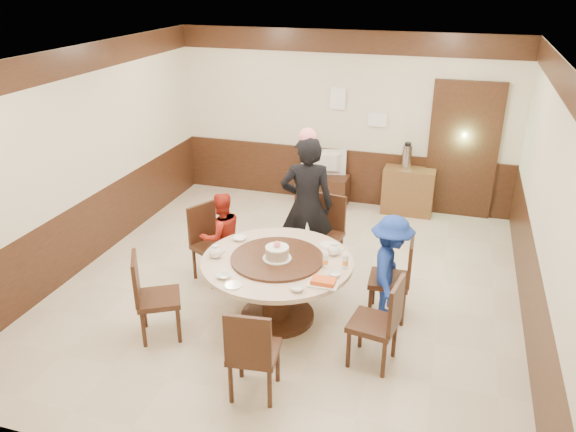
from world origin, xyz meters
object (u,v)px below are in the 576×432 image
(person_red, at_px, (222,236))
(thermos, at_px, (407,157))
(banquet_table, at_px, (277,277))
(side_cabinet, at_px, (408,191))
(television, at_px, (323,163))
(tv_stand, at_px, (323,190))
(person_standing, at_px, (307,206))
(person_blue, at_px, (390,270))
(shrimp_platter, at_px, (323,282))
(birthday_cake, at_px, (277,253))

(person_red, height_order, thermos, person_red)
(banquet_table, bearing_deg, side_cabinet, 72.98)
(television, bearing_deg, tv_stand, 169.07)
(person_standing, xyz_separation_m, side_cabinet, (1.06, 2.31, -0.54))
(person_red, bearing_deg, thermos, -169.93)
(banquet_table, relative_size, person_red, 1.43)
(side_cabinet, bearing_deg, person_blue, -87.86)
(tv_stand, distance_m, television, 0.47)
(shrimp_platter, bearing_deg, person_blue, 51.43)
(thermos, bearing_deg, banquet_table, -105.99)
(banquet_table, distance_m, person_standing, 1.23)
(person_standing, height_order, shrimp_platter, person_standing)
(television, xyz_separation_m, side_cabinet, (1.40, 0.03, -0.34))
(birthday_cake, relative_size, shrimp_platter, 1.05)
(person_blue, relative_size, thermos, 3.31)
(birthday_cake, bearing_deg, side_cabinet, 73.27)
(person_standing, distance_m, television, 2.32)
(side_cabinet, bearing_deg, birthday_cake, -106.73)
(banquet_table, distance_m, thermos, 3.65)
(person_blue, height_order, tv_stand, person_blue)
(banquet_table, relative_size, person_standing, 0.91)
(person_standing, height_order, side_cabinet, person_standing)
(shrimp_platter, relative_size, side_cabinet, 0.38)
(tv_stand, height_order, television, television)
(person_blue, xyz_separation_m, thermos, (-0.18, 3.13, 0.31))
(person_standing, distance_m, tv_stand, 2.40)
(person_red, xyz_separation_m, shrimp_platter, (1.56, -1.04, 0.20))
(person_blue, height_order, side_cabinet, person_blue)
(birthday_cake, distance_m, television, 3.51)
(person_blue, xyz_separation_m, birthday_cake, (-1.17, -0.39, 0.22))
(birthday_cake, distance_m, side_cabinet, 3.70)
(person_standing, xyz_separation_m, shrimp_platter, (0.60, -1.54, -0.14))
(birthday_cake, xyz_separation_m, tv_stand, (-0.35, 3.49, -0.60))
(person_standing, bearing_deg, birthday_cake, 75.67)
(person_red, xyz_separation_m, tv_stand, (0.62, 2.78, -0.33))
(person_red, xyz_separation_m, person_blue, (2.14, -0.32, 0.05))
(banquet_table, distance_m, tv_stand, 3.49)
(person_blue, xyz_separation_m, side_cabinet, (-0.12, 3.13, -0.25))
(birthday_cake, distance_m, tv_stand, 3.56)
(shrimp_platter, height_order, side_cabinet, shrimp_platter)
(person_blue, distance_m, thermos, 3.15)
(shrimp_platter, relative_size, thermos, 0.79)
(shrimp_platter, height_order, tv_stand, shrimp_platter)
(person_red, relative_size, thermos, 3.05)
(tv_stand, relative_size, thermos, 2.24)
(birthday_cake, bearing_deg, banquet_table, 108.46)
(tv_stand, bearing_deg, person_blue, -63.85)
(shrimp_platter, bearing_deg, tv_stand, 103.88)
(shrimp_platter, bearing_deg, birthday_cake, 150.73)
(side_cabinet, bearing_deg, person_standing, -114.59)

